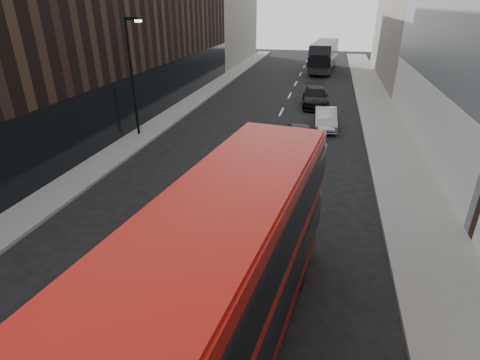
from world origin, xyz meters
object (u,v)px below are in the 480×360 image
Objects in this scene: grey_bus at (324,55)px; car_a at (300,138)px; street_lamp at (133,70)px; red_bus at (218,288)px; car_b at (325,119)px; car_c at (315,97)px.

grey_bus reaches higher than car_a.
street_lamp is 18.37m from red_bus.
red_bus is 20.05m from car_b.
car_b is (0.91, -24.41, -1.23)m from grey_bus.
street_lamp is 10.90m from car_a.
car_c is (0.87, 26.04, -1.72)m from red_bus.
red_bus is at bearing -96.06° from car_c.
grey_bus is at bearing 88.59° from car_b.
car_a is 0.83× the size of car_c.
grey_bus is 2.58× the size of car_a.
red_bus is at bearing -57.51° from street_lamp.
street_lamp is at bearing 170.23° from car_a.
grey_bus is 18.29m from car_c.
street_lamp reaches higher than red_bus.
car_c is (0.35, 10.96, 0.02)m from car_a.
car_c is (-0.09, -18.25, -1.15)m from grey_bus.
car_a is 1.06× the size of car_b.
car_c is at bearing 95.36° from red_bus.
street_lamp is at bearing -162.67° from car_b.
grey_bus is at bearing 81.29° from car_a.
car_b is at bearing 91.91° from red_bus.
car_b is (1.87, 19.89, -1.80)m from red_bus.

